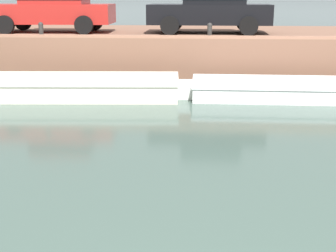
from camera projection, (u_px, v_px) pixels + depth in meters
ground_plane at (203, 155)px, 7.99m from camera, size 400.00×400.00×0.00m
far_quay_wall at (204, 51)px, 16.79m from camera, size 60.00×6.00×1.39m
far_wall_coping at (205, 37)px, 13.82m from camera, size 60.00×0.24×0.08m
boat_moored_west_cream at (58, 87)px, 12.52m from camera, size 7.07×2.35×0.52m
boat_moored_central_white at (280, 89)px, 12.40m from camera, size 6.16×1.93×0.45m
car_leftmost_red at (53, 7)px, 15.85m from camera, size 4.23×1.97×1.54m
car_left_inner_black at (211, 7)px, 15.47m from camera, size 4.04×2.04×1.54m
mooring_bollard_west at (41, 29)px, 14.24m from camera, size 0.15×0.15×0.44m
mooring_bollard_mid at (210, 30)px, 13.88m from camera, size 0.15×0.15×0.44m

